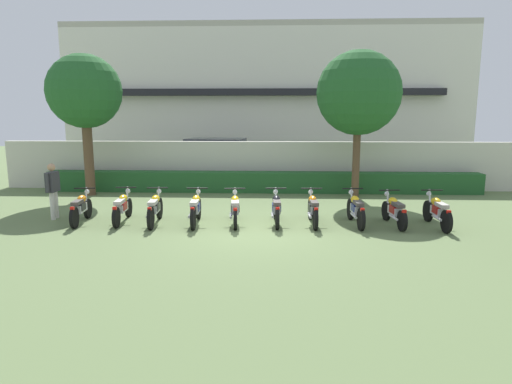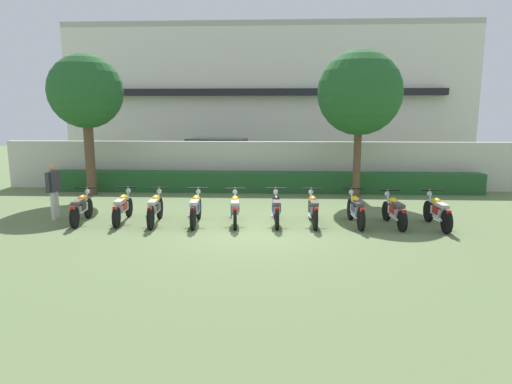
# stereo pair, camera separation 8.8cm
# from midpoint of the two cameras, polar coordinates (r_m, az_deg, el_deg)

# --- Properties ---
(ground) EXTENTS (60.00, 60.00, 0.00)m
(ground) POSITION_cam_midpoint_polar(r_m,az_deg,el_deg) (11.95, -0.42, -4.92)
(ground) COLOR #607547
(building) EXTENTS (22.39, 6.50, 7.93)m
(building) POSITION_cam_midpoint_polar(r_m,az_deg,el_deg) (27.63, 1.34, 11.83)
(building) COLOR silver
(building) RESTS_ON ground
(compound_wall) EXTENTS (21.27, 0.30, 1.95)m
(compound_wall) POSITION_cam_midpoint_polar(r_m,az_deg,el_deg) (18.30, 0.66, 3.40)
(compound_wall) COLOR beige
(compound_wall) RESTS_ON ground
(hedge_row) EXTENTS (17.01, 0.70, 0.80)m
(hedge_row) POSITION_cam_midpoint_polar(r_m,az_deg,el_deg) (17.68, 0.58, 1.28)
(hedge_row) COLOR #235628
(hedge_row) RESTS_ON ground
(parked_car) EXTENTS (4.70, 2.54, 1.89)m
(parked_car) POSITION_cam_midpoint_polar(r_m,az_deg,el_deg) (21.69, -4.86, 4.30)
(parked_car) COLOR #9EA3A8
(parked_car) RESTS_ON ground
(tree_near_inspector) EXTENTS (2.71, 2.71, 5.24)m
(tree_near_inspector) POSITION_cam_midpoint_polar(r_m,az_deg,el_deg) (17.99, -21.16, 11.76)
(tree_near_inspector) COLOR brown
(tree_near_inspector) RESTS_ON ground
(tree_far_side) EXTENTS (3.02, 3.02, 5.31)m
(tree_far_side) POSITION_cam_midpoint_polar(r_m,az_deg,el_deg) (16.75, 12.81, 12.17)
(tree_far_side) COLOR brown
(tree_far_side) RESTS_ON ground
(motorcycle_in_row_0) EXTENTS (0.60, 1.78, 0.95)m
(motorcycle_in_row_0) POSITION_cam_midpoint_polar(r_m,az_deg,el_deg) (13.61, -21.61, -1.88)
(motorcycle_in_row_0) COLOR black
(motorcycle_in_row_0) RESTS_ON ground
(motorcycle_in_row_1) EXTENTS (0.60, 1.90, 0.94)m
(motorcycle_in_row_1) POSITION_cam_midpoint_polar(r_m,az_deg,el_deg) (13.33, -16.86, -1.86)
(motorcycle_in_row_1) COLOR black
(motorcycle_in_row_1) RESTS_ON ground
(motorcycle_in_row_2) EXTENTS (0.60, 1.91, 0.97)m
(motorcycle_in_row_2) POSITION_cam_midpoint_polar(r_m,az_deg,el_deg) (12.87, -12.95, -2.02)
(motorcycle_in_row_2) COLOR black
(motorcycle_in_row_2) RESTS_ON ground
(motorcycle_in_row_3) EXTENTS (0.60, 1.87, 0.97)m
(motorcycle_in_row_3) POSITION_cam_midpoint_polar(r_m,az_deg,el_deg) (12.63, -7.89, -2.08)
(motorcycle_in_row_3) COLOR black
(motorcycle_in_row_3) RESTS_ON ground
(motorcycle_in_row_4) EXTENTS (0.60, 1.87, 0.95)m
(motorcycle_in_row_4) POSITION_cam_midpoint_polar(r_m,az_deg,el_deg) (12.57, -2.89, -2.11)
(motorcycle_in_row_4) COLOR black
(motorcycle_in_row_4) RESTS_ON ground
(motorcycle_in_row_5) EXTENTS (0.60, 1.83, 0.96)m
(motorcycle_in_row_5) POSITION_cam_midpoint_polar(r_m,az_deg,el_deg) (12.55, 2.41, -2.09)
(motorcycle_in_row_5) COLOR black
(motorcycle_in_row_5) RESTS_ON ground
(motorcycle_in_row_6) EXTENTS (0.60, 1.86, 0.96)m
(motorcycle_in_row_6) POSITION_cam_midpoint_polar(r_m,az_deg,el_deg) (12.59, 7.06, -2.12)
(motorcycle_in_row_6) COLOR black
(motorcycle_in_row_6) RESTS_ON ground
(motorcycle_in_row_7) EXTENTS (0.60, 1.90, 0.97)m
(motorcycle_in_row_7) POSITION_cam_midpoint_polar(r_m,az_deg,el_deg) (12.74, 12.41, -2.13)
(motorcycle_in_row_7) COLOR black
(motorcycle_in_row_7) RESTS_ON ground
(motorcycle_in_row_8) EXTENTS (0.60, 1.80, 0.94)m
(motorcycle_in_row_8) POSITION_cam_midpoint_polar(r_m,az_deg,el_deg) (12.93, 17.02, -2.23)
(motorcycle_in_row_8) COLOR black
(motorcycle_in_row_8) RESTS_ON ground
(motorcycle_in_row_9) EXTENTS (0.60, 1.90, 0.96)m
(motorcycle_in_row_9) POSITION_cam_midpoint_polar(r_m,az_deg,el_deg) (13.16, 21.92, -2.25)
(motorcycle_in_row_9) COLOR black
(motorcycle_in_row_9) RESTS_ON ground
(inspector_person) EXTENTS (0.22, 0.67, 1.65)m
(inspector_person) POSITION_cam_midpoint_polar(r_m,az_deg,el_deg) (14.36, -24.65, 0.65)
(inspector_person) COLOR silver
(inspector_person) RESTS_ON ground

